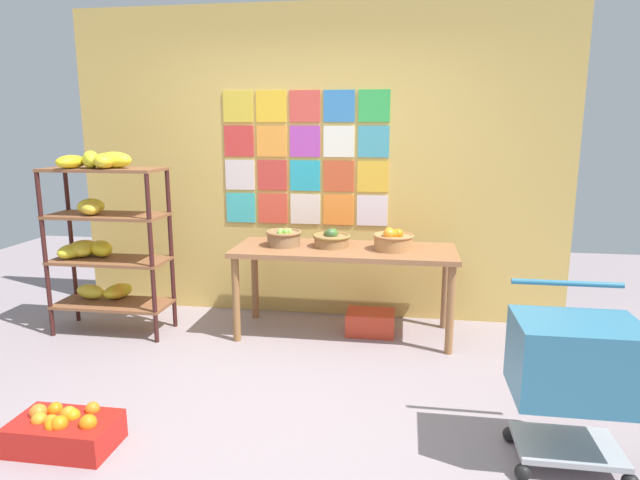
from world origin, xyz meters
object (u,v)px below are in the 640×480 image
object	(u,v)px
banana_shelf_unit	(100,233)
fruit_basket_right	(331,239)
orange_crate_foreground	(64,430)
shopping_cart	(575,366)
fruit_basket_left	(393,240)
produce_crate_under_table	(370,323)
display_table	(344,258)
fruit_basket_centre	(284,237)

from	to	relation	value
banana_shelf_unit	fruit_basket_right	size ratio (longest dim) A/B	4.94
orange_crate_foreground	shopping_cart	distance (m)	2.66
banana_shelf_unit	fruit_basket_left	bearing A→B (deg)	5.17
fruit_basket_left	shopping_cart	distance (m)	1.87
shopping_cart	fruit_basket_left	bearing A→B (deg)	115.44
orange_crate_foreground	shopping_cart	world-z (taller)	shopping_cart
produce_crate_under_table	fruit_basket_right	bearing A→B (deg)	-179.38
display_table	fruit_basket_right	xyz separation A→B (m)	(-0.11, 0.04, 0.15)
banana_shelf_unit	produce_crate_under_table	xyz separation A→B (m)	(2.20, 0.27, -0.74)
fruit_basket_right	fruit_basket_left	distance (m)	0.50
banana_shelf_unit	display_table	world-z (taller)	banana_shelf_unit
display_table	shopping_cart	distance (m)	2.08
banana_shelf_unit	display_table	distance (m)	2.00
banana_shelf_unit	display_table	bearing A→B (deg)	6.40
orange_crate_foreground	shopping_cart	bearing A→B (deg)	5.70
banana_shelf_unit	fruit_basket_centre	world-z (taller)	banana_shelf_unit
orange_crate_foreground	fruit_basket_right	bearing A→B (deg)	58.36
orange_crate_foreground	banana_shelf_unit	bearing A→B (deg)	112.90
fruit_basket_left	shopping_cart	world-z (taller)	fruit_basket_left
shopping_cart	orange_crate_foreground	bearing A→B (deg)	-179.07
fruit_basket_right	shopping_cart	bearing A→B (deg)	-49.09
fruit_basket_right	shopping_cart	world-z (taller)	shopping_cart
produce_crate_under_table	display_table	bearing A→B (deg)	-168.07
banana_shelf_unit	fruit_basket_right	xyz separation A→B (m)	(1.87, 0.26, -0.04)
fruit_basket_left	produce_crate_under_table	world-z (taller)	fruit_basket_left
fruit_basket_centre	fruit_basket_right	bearing A→B (deg)	4.21
produce_crate_under_table	orange_crate_foreground	bearing A→B (deg)	-128.20
display_table	orange_crate_foreground	distance (m)	2.33
fruit_basket_centre	display_table	bearing A→B (deg)	-1.56
fruit_basket_right	fruit_basket_left	size ratio (longest dim) A/B	0.95
fruit_basket_right	produce_crate_under_table	world-z (taller)	fruit_basket_right
fruit_basket_right	orange_crate_foreground	xyz separation A→B (m)	(-1.18, -1.91, -0.70)
display_table	fruit_basket_right	size ratio (longest dim) A/B	5.84
orange_crate_foreground	produce_crate_under_table	bearing A→B (deg)	51.80
fruit_basket_left	fruit_basket_centre	world-z (taller)	fruit_basket_left
fruit_basket_centre	orange_crate_foreground	bearing A→B (deg)	-112.68
fruit_basket_right	orange_crate_foreground	bearing A→B (deg)	-121.64
fruit_basket_centre	produce_crate_under_table	size ratio (longest dim) A/B	0.75
fruit_basket_left	orange_crate_foreground	size ratio (longest dim) A/B	0.59
banana_shelf_unit	fruit_basket_left	xyz separation A→B (m)	(2.37, 0.21, -0.03)
fruit_basket_centre	orange_crate_foreground	world-z (taller)	fruit_basket_centre
display_table	shopping_cart	xyz separation A→B (m)	(1.32, -1.61, -0.11)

